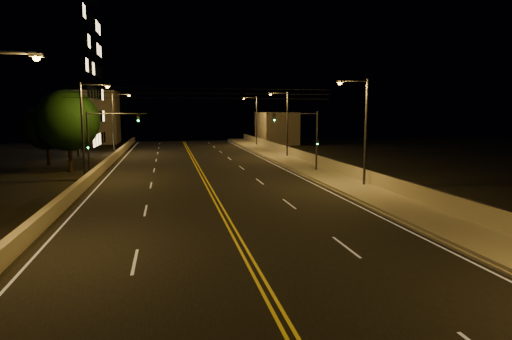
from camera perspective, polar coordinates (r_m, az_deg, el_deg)
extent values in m
cube|color=black|center=(27.36, -4.97, -4.72)|extent=(18.00, 120.00, 0.02)
cube|color=gray|center=(30.50, 15.64, -3.41)|extent=(3.60, 120.00, 0.30)
cube|color=gray|center=(29.71, 12.43, -3.74)|extent=(0.14, 120.00, 0.15)
cube|color=#ADA590|center=(31.17, 18.39, -2.07)|extent=(0.30, 120.00, 1.00)
cube|color=#ADA590|center=(27.84, -24.82, -4.33)|extent=(0.45, 120.00, 0.86)
cube|color=gray|center=(78.65, 2.73, 5.61)|extent=(6.00, 10.00, 5.71)
cube|color=gray|center=(84.66, -20.63, 6.60)|extent=(8.00, 8.00, 9.60)
cylinder|color=black|center=(31.09, 18.43, -1.10)|extent=(0.06, 120.00, 0.06)
cube|color=silver|center=(27.74, -22.98, -5.13)|extent=(0.12, 116.00, 0.00)
cube|color=silver|center=(29.59, 11.84, -3.88)|extent=(0.12, 116.00, 0.00)
cube|color=gold|center=(27.34, -5.29, -4.71)|extent=(0.12, 116.00, 0.00)
cube|color=gold|center=(27.38, -4.66, -4.69)|extent=(0.12, 116.00, 0.00)
cube|color=silver|center=(18.09, -15.86, -11.62)|extent=(0.12, 3.00, 0.00)
cube|color=silver|center=(26.73, -14.51, -5.22)|extent=(0.12, 3.00, 0.00)
cube|color=silver|center=(35.56, -13.84, -1.97)|extent=(0.12, 3.00, 0.00)
cube|color=silver|center=(44.45, -13.43, -0.02)|extent=(0.12, 3.00, 0.00)
cube|color=silver|center=(53.38, -13.16, 1.28)|extent=(0.12, 3.00, 0.00)
cube|color=silver|center=(62.33, -12.97, 2.21)|extent=(0.12, 3.00, 0.00)
cube|color=silver|center=(71.29, -12.83, 2.91)|extent=(0.12, 3.00, 0.00)
cube|color=silver|center=(80.26, -12.72, 3.45)|extent=(0.12, 3.00, 0.00)
cube|color=silver|center=(19.57, 11.89, -9.99)|extent=(0.12, 3.00, 0.00)
cube|color=silver|center=(27.75, 4.44, -4.51)|extent=(0.12, 3.00, 0.00)
cube|color=silver|center=(36.33, 0.50, -1.54)|extent=(0.12, 3.00, 0.00)
cube|color=silver|center=(45.07, -1.92, 0.30)|extent=(0.12, 3.00, 0.00)
cube|color=silver|center=(53.89, -3.56, 1.54)|extent=(0.12, 3.00, 0.00)
cube|color=silver|center=(62.77, -4.73, 2.43)|extent=(0.12, 3.00, 0.00)
cube|color=silver|center=(71.68, -5.61, 3.09)|extent=(0.12, 3.00, 0.00)
cube|color=silver|center=(80.60, -6.30, 3.61)|extent=(0.12, 3.00, 0.00)
cylinder|color=#2D2D33|center=(33.88, 14.41, 4.60)|extent=(0.20, 0.20, 8.34)
cylinder|color=#2D2D33|center=(33.44, 12.93, 11.51)|extent=(2.20, 0.12, 0.12)
cube|color=#2D2D33|center=(33.00, 11.15, 11.49)|extent=(0.50, 0.25, 0.14)
sphere|color=#FF9E2D|center=(32.99, 11.14, 11.31)|extent=(0.28, 0.28, 0.28)
cylinder|color=#2D2D33|center=(54.36, 4.20, 5.97)|extent=(0.20, 0.20, 8.34)
cylinder|color=#2D2D33|center=(54.09, 3.11, 10.24)|extent=(2.20, 0.12, 0.12)
cube|color=#2D2D33|center=(53.81, 1.96, 10.18)|extent=(0.50, 0.25, 0.14)
sphere|color=#FF9E2D|center=(53.81, 1.96, 10.07)|extent=(0.28, 0.28, 0.28)
cylinder|color=#2D2D33|center=(72.74, 0.10, 6.47)|extent=(0.20, 0.20, 8.34)
cylinder|color=#2D2D33|center=(72.53, -0.77, 9.65)|extent=(2.20, 0.12, 0.12)
cube|color=#2D2D33|center=(72.33, -1.63, 9.59)|extent=(0.50, 0.25, 0.14)
sphere|color=#FF9E2D|center=(72.33, -1.63, 9.51)|extent=(0.28, 0.28, 0.28)
cylinder|color=#2D2D33|center=(19.54, -30.46, 13.36)|extent=(2.20, 0.12, 0.12)
cube|color=#2D2D33|center=(19.22, -27.25, 13.47)|extent=(0.50, 0.25, 0.14)
sphere|color=#FF9E2D|center=(19.21, -27.23, 13.17)|extent=(0.28, 0.28, 0.28)
cylinder|color=#2D2D33|center=(39.72, -22.10, 4.72)|extent=(0.20, 0.20, 8.34)
cylinder|color=#2D2D33|center=(39.56, -20.81, 10.61)|extent=(2.20, 0.12, 0.12)
cube|color=#2D2D33|center=(39.40, -19.20, 10.59)|extent=(0.50, 0.25, 0.14)
sphere|color=#FF9E2D|center=(39.40, -19.20, 10.45)|extent=(0.28, 0.28, 0.28)
cylinder|color=#2D2D33|center=(60.88, -18.52, 5.79)|extent=(0.20, 0.20, 8.34)
cylinder|color=#2D2D33|center=(60.78, -17.64, 9.62)|extent=(2.20, 0.12, 0.12)
cube|color=#2D2D33|center=(60.68, -16.59, 9.60)|extent=(0.50, 0.25, 0.14)
sphere|color=#FF9E2D|center=(60.67, -16.59, 9.51)|extent=(0.28, 0.28, 0.28)
cylinder|color=#2D2D33|center=(41.65, 8.10, 3.67)|extent=(0.18, 0.18, 5.92)
cylinder|color=#2D2D33|center=(40.77, 4.84, 7.51)|extent=(5.00, 0.10, 0.10)
cube|color=black|center=(40.31, 2.43, 7.03)|extent=(0.28, 0.18, 0.80)
sphere|color=#19FF4C|center=(40.21, 2.46, 6.67)|extent=(0.14, 0.14, 0.14)
cube|color=black|center=(41.51, 8.17, 3.71)|extent=(0.22, 0.14, 0.55)
cylinder|color=#2D2D33|center=(39.77, -21.43, 3.00)|extent=(0.18, 0.18, 5.92)
cylinder|color=#2D2D33|center=(39.31, -18.02, 7.14)|extent=(5.00, 0.10, 0.10)
cube|color=black|center=(39.17, -15.43, 6.73)|extent=(0.28, 0.18, 0.80)
sphere|color=#19FF4C|center=(39.06, -15.43, 6.36)|extent=(0.14, 0.14, 0.14)
cube|color=black|center=(39.62, -21.47, 3.04)|extent=(0.22, 0.14, 0.55)
cylinder|color=black|center=(36.17, -6.91, 9.46)|extent=(22.00, 0.03, 0.03)
cylinder|color=black|center=(36.19, -6.92, 10.10)|extent=(22.00, 0.03, 0.03)
cylinder|color=black|center=(36.20, -6.93, 10.73)|extent=(22.00, 0.03, 0.03)
cylinder|color=black|center=(45.69, -23.51, 1.50)|extent=(0.36, 0.36, 2.81)
sphere|color=black|center=(45.47, -23.76, 6.09)|extent=(5.92, 5.92, 5.92)
cylinder|color=black|center=(52.75, -25.95, 1.84)|extent=(0.36, 0.36, 2.29)
sphere|color=black|center=(52.56, -26.15, 5.08)|extent=(4.83, 4.83, 4.83)
cylinder|color=black|center=(61.44, -22.60, 2.81)|extent=(0.36, 0.36, 2.36)
sphere|color=black|center=(61.27, -22.75, 5.68)|extent=(4.98, 4.98, 4.98)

